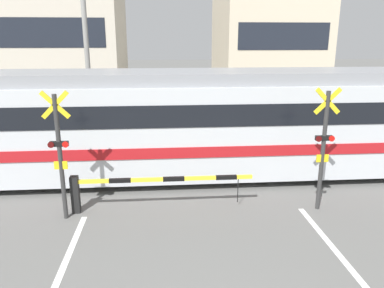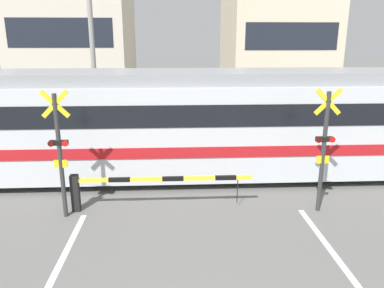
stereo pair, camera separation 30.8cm
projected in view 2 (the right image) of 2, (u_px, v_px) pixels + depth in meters
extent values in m
cube|color=gray|center=(190.00, 182.00, 11.82)|extent=(50.00, 0.10, 0.08)
cube|color=gray|center=(188.00, 167.00, 13.20)|extent=(50.00, 0.10, 0.08)
cube|color=silver|center=(117.00, 128.00, 11.95)|extent=(19.45, 2.87, 2.84)
cube|color=gray|center=(114.00, 77.00, 11.52)|extent=(19.25, 2.53, 0.36)
cube|color=red|center=(117.00, 141.00, 12.07)|extent=(19.47, 2.93, 0.32)
cube|color=black|center=(115.00, 108.00, 11.78)|extent=(18.67, 2.92, 0.64)
cylinder|color=black|center=(306.00, 169.00, 11.91)|extent=(0.76, 0.12, 0.76)
cylinder|color=black|center=(292.00, 156.00, 13.29)|extent=(0.76, 0.12, 0.76)
cube|color=black|center=(75.00, 193.00, 9.78)|extent=(0.20, 0.20, 1.00)
cube|color=yellow|center=(164.00, 179.00, 9.80)|extent=(4.65, 0.09, 0.09)
cube|color=black|center=(119.00, 180.00, 9.74)|extent=(0.56, 0.10, 0.10)
cube|color=black|center=(173.00, 179.00, 9.81)|extent=(0.56, 0.10, 0.10)
cube|color=black|center=(226.00, 178.00, 9.88)|extent=(0.56, 0.10, 0.10)
cylinder|color=black|center=(237.00, 191.00, 10.00)|extent=(0.02, 0.02, 0.68)
cube|color=black|center=(260.00, 136.00, 15.53)|extent=(0.20, 0.20, 1.00)
cube|color=yellow|center=(204.00, 128.00, 15.31)|extent=(4.65, 0.09, 0.09)
cube|color=black|center=(233.00, 128.00, 15.37)|extent=(0.56, 0.10, 0.10)
cube|color=black|center=(199.00, 128.00, 15.30)|extent=(0.56, 0.10, 0.10)
cube|color=black|center=(165.00, 129.00, 15.23)|extent=(0.56, 0.10, 0.10)
cylinder|color=black|center=(157.00, 138.00, 15.32)|extent=(0.02, 0.02, 0.68)
cylinder|color=#333333|center=(60.00, 158.00, 9.18)|extent=(0.11, 0.11, 3.16)
cube|color=yellow|center=(55.00, 104.00, 8.82)|extent=(0.68, 0.04, 0.68)
cube|color=yellow|center=(55.00, 104.00, 8.82)|extent=(0.68, 0.04, 0.68)
cube|color=black|center=(59.00, 143.00, 9.08)|extent=(0.44, 0.12, 0.12)
cylinder|color=#4C0C0C|center=(51.00, 144.00, 9.00)|extent=(0.15, 0.03, 0.15)
cylinder|color=red|center=(65.00, 143.00, 9.01)|extent=(0.15, 0.03, 0.15)
cube|color=yellow|center=(61.00, 164.00, 9.20)|extent=(0.32, 0.03, 0.20)
cylinder|color=#333333|center=(323.00, 153.00, 9.51)|extent=(0.11, 0.11, 3.16)
cube|color=yellow|center=(328.00, 102.00, 9.15)|extent=(0.68, 0.04, 0.68)
cube|color=yellow|center=(328.00, 102.00, 9.15)|extent=(0.68, 0.04, 0.68)
cube|color=black|center=(325.00, 139.00, 9.41)|extent=(0.44, 0.12, 0.12)
cylinder|color=#4C0C0C|center=(319.00, 140.00, 9.33)|extent=(0.15, 0.03, 0.15)
cylinder|color=red|center=(332.00, 140.00, 9.35)|extent=(0.15, 0.03, 0.15)
cube|color=yellow|center=(323.00, 160.00, 9.54)|extent=(0.32, 0.03, 0.20)
cylinder|color=#33384C|center=(176.00, 129.00, 17.06)|extent=(0.13, 0.13, 0.81)
cylinder|color=#33384C|center=(179.00, 129.00, 17.07)|extent=(0.13, 0.13, 0.81)
cube|color=#B7B7BC|center=(177.00, 114.00, 16.87)|extent=(0.38, 0.22, 0.64)
sphere|color=tan|center=(177.00, 104.00, 16.75)|extent=(0.22, 0.22, 0.22)
cube|color=beige|center=(77.00, 40.00, 26.20)|extent=(7.47, 7.88, 8.61)
cube|color=#1E232D|center=(60.00, 33.00, 22.29)|extent=(6.28, 0.03, 1.72)
cube|color=beige|center=(275.00, 43.00, 26.96)|extent=(6.90, 7.88, 8.25)
cube|color=#1E232D|center=(292.00, 36.00, 23.05)|extent=(5.80, 0.03, 1.65)
cylinder|color=gray|center=(92.00, 40.00, 16.53)|extent=(0.22, 0.22, 8.67)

